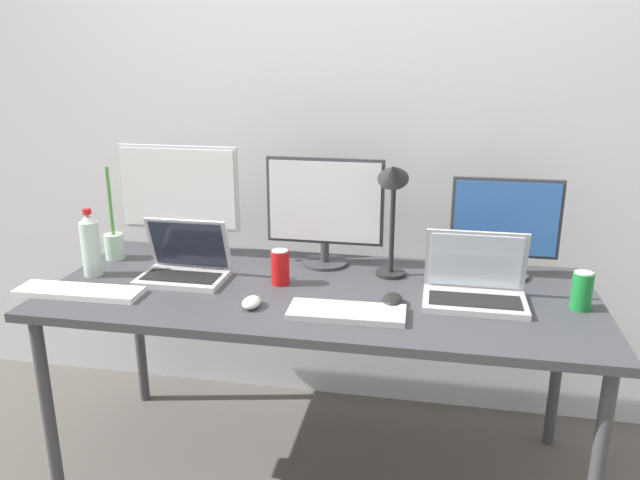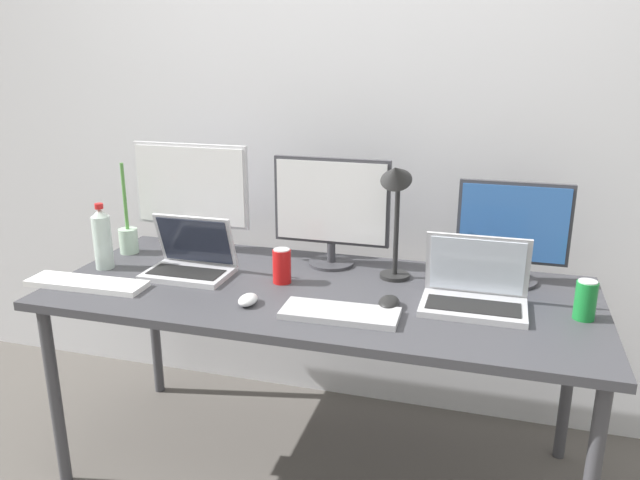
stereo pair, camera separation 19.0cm
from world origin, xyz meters
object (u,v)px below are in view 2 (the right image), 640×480
(bamboo_vase, at_px, (128,237))
(laptop_secondary, at_px, (475,291))
(soda_can_by_laptop, at_px, (586,300))
(keyboard_main, at_px, (87,283))
(desk_lamp, at_px, (396,198))
(mouse_by_keyboard, at_px, (248,300))
(monitor_center, at_px, (331,208))
(monitor_right, at_px, (513,232))
(laptop_silver, at_px, (191,261))
(keyboard_aux, at_px, (340,313))
(mouse_by_laptop, at_px, (389,303))
(water_bottle, at_px, (102,239))
(work_desk, at_px, (320,304))
(soda_can_near_keyboard, at_px, (282,266))
(monitor_left, at_px, (191,192))

(bamboo_vase, bearing_deg, laptop_secondary, -7.28)
(soda_can_by_laptop, relative_size, bamboo_vase, 0.34)
(keyboard_main, height_order, desk_lamp, desk_lamp)
(mouse_by_keyboard, bearing_deg, bamboo_vase, 151.76)
(monitor_center, height_order, monitor_right, monitor_center)
(laptop_silver, distance_m, keyboard_aux, 0.67)
(mouse_by_laptop, xyz_separation_m, water_bottle, (-1.11, 0.08, 0.10))
(monitor_right, xyz_separation_m, keyboard_aux, (-0.51, -0.46, -0.18))
(work_desk, relative_size, keyboard_main, 4.36)
(monitor_center, height_order, keyboard_aux, monitor_center)
(laptop_silver, bearing_deg, keyboard_aux, -19.17)
(keyboard_main, relative_size, water_bottle, 1.71)
(monitor_center, xyz_separation_m, bamboo_vase, (-0.84, -0.09, -0.16))
(desk_lamp, bearing_deg, monitor_center, 156.39)
(keyboard_main, bearing_deg, bamboo_vase, 98.43)
(monitor_center, height_order, soda_can_near_keyboard, monitor_center)
(soda_can_near_keyboard, bearing_deg, laptop_silver, -178.32)
(monitor_left, relative_size, keyboard_aux, 1.33)
(work_desk, bearing_deg, bamboo_vase, 168.80)
(work_desk, bearing_deg, laptop_silver, 178.31)
(monitor_center, relative_size, keyboard_aux, 1.21)
(monitor_right, relative_size, laptop_silver, 1.26)
(monitor_center, bearing_deg, water_bottle, -161.26)
(keyboard_aux, distance_m, bamboo_vase, 1.06)
(desk_lamp, bearing_deg, water_bottle, -171.38)
(monitor_right, bearing_deg, keyboard_main, -162.13)
(keyboard_aux, bearing_deg, monitor_center, 106.91)
(water_bottle, distance_m, desk_lamp, 1.11)
(work_desk, distance_m, laptop_silver, 0.52)
(monitor_left, relative_size, water_bottle, 1.94)
(soda_can_near_keyboard, bearing_deg, soda_can_by_laptop, -2.01)
(soda_can_near_keyboard, xyz_separation_m, desk_lamp, (0.38, 0.12, 0.25))
(mouse_by_keyboard, relative_size, soda_can_near_keyboard, 0.73)
(monitor_left, distance_m, keyboard_main, 0.56)
(mouse_by_laptop, bearing_deg, work_desk, 157.77)
(keyboard_main, bearing_deg, monitor_center, 29.35)
(monitor_center, relative_size, soda_can_near_keyboard, 3.56)
(mouse_by_keyboard, xyz_separation_m, desk_lamp, (0.42, 0.34, 0.29))
(monitor_right, relative_size, soda_can_by_laptop, 3.07)
(laptop_silver, xyz_separation_m, soda_can_near_keyboard, (0.36, 0.01, 0.01))
(laptop_silver, distance_m, water_bottle, 0.36)
(bamboo_vase, bearing_deg, monitor_center, 6.03)
(soda_can_by_laptop, xyz_separation_m, bamboo_vase, (-1.73, 0.18, 0.00))
(laptop_silver, bearing_deg, monitor_center, 27.41)
(keyboard_aux, bearing_deg, water_bottle, 167.56)
(monitor_right, height_order, mouse_by_keyboard, monitor_right)
(keyboard_aux, bearing_deg, laptop_secondary, 24.68)
(monitor_center, height_order, mouse_by_keyboard, monitor_center)
(monitor_center, distance_m, bamboo_vase, 0.86)
(laptop_silver, xyz_separation_m, mouse_by_keyboard, (0.32, -0.21, -0.03))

